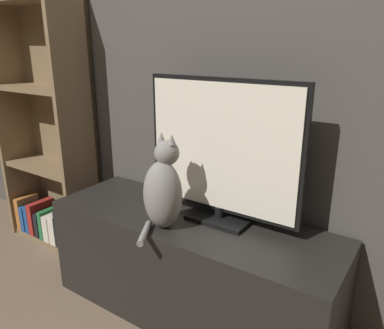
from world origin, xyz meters
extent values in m
cube|color=#47423D|center=(0.00, 1.22, 1.30)|extent=(4.80, 0.05, 2.60)
cube|color=black|center=(0.00, 0.94, 0.26)|extent=(1.42, 0.47, 0.52)
cube|color=black|center=(0.12, 1.01, 0.53)|extent=(0.28, 0.17, 0.02)
cylinder|color=black|center=(0.12, 1.01, 0.56)|extent=(0.04, 0.04, 0.05)
cube|color=black|center=(0.12, 1.02, 0.87)|extent=(0.75, 0.02, 0.60)
cube|color=silver|center=(0.12, 1.00, 0.87)|extent=(0.71, 0.01, 0.56)
ellipsoid|color=gray|center=(-0.06, 0.82, 0.67)|extent=(0.19, 0.18, 0.31)
ellipsoid|color=silver|center=(-0.05, 0.87, 0.66)|extent=(0.10, 0.06, 0.17)
sphere|color=gray|center=(-0.05, 0.85, 0.86)|extent=(0.12, 0.12, 0.11)
cone|color=gray|center=(-0.08, 0.85, 0.92)|extent=(0.04, 0.04, 0.04)
cone|color=gray|center=(-0.02, 0.84, 0.92)|extent=(0.04, 0.04, 0.04)
cylinder|color=gray|center=(-0.07, 0.70, 0.53)|extent=(0.11, 0.17, 0.03)
cube|color=brown|center=(-1.53, 1.05, 0.78)|extent=(0.03, 0.28, 1.56)
cube|color=brown|center=(-0.88, 1.05, 0.78)|extent=(0.03, 0.28, 1.56)
cube|color=brown|center=(-1.20, 1.18, 0.78)|extent=(0.68, 0.03, 1.56)
cube|color=brown|center=(-1.20, 1.05, 0.01)|extent=(0.62, 0.25, 0.03)
cube|color=brown|center=(-1.20, 1.05, 0.52)|extent=(0.62, 0.25, 0.03)
cube|color=brown|center=(-1.20, 1.05, 1.03)|extent=(0.62, 0.25, 0.03)
cube|color=#AD662D|center=(-1.47, 1.01, 0.15)|extent=(0.05, 0.17, 0.23)
cube|color=navy|center=(-1.43, 1.02, 0.12)|extent=(0.04, 0.19, 0.18)
cube|color=navy|center=(-1.37, 1.04, 0.13)|extent=(0.04, 0.23, 0.19)
cube|color=maroon|center=(-1.33, 1.02, 0.14)|extent=(0.05, 0.19, 0.22)
cube|color=black|center=(-1.26, 1.03, 0.12)|extent=(0.04, 0.22, 0.17)
cube|color=#236B38|center=(-1.21, 1.03, 0.13)|extent=(0.03, 0.21, 0.20)
cube|color=beige|center=(-1.16, 1.01, 0.12)|extent=(0.06, 0.17, 0.18)
cube|color=beige|center=(-1.09, 1.01, 0.13)|extent=(0.06, 0.18, 0.20)
cube|color=black|center=(-1.03, 1.04, 0.15)|extent=(0.04, 0.22, 0.25)
cube|color=beige|center=(-0.98, 1.02, 0.15)|extent=(0.04, 0.20, 0.24)
camera|label=1|loc=(0.90, -0.36, 1.30)|focal=35.00mm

